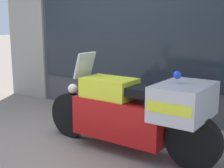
% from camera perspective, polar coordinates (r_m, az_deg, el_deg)
% --- Properties ---
extents(ground_plane, '(60.00, 60.00, 0.00)m').
position_cam_1_polar(ground_plane, '(4.30, -10.23, -10.93)').
color(ground_plane, gray).
extents(shop_building, '(5.83, 0.55, 3.43)m').
position_cam_1_polar(shop_building, '(5.83, -0.34, 12.34)').
color(shop_building, '#424247').
rests_on(shop_building, ground).
extents(window_display, '(4.38, 0.30, 2.06)m').
position_cam_1_polar(window_display, '(5.56, 7.24, -0.50)').
color(window_display, slate).
rests_on(window_display, ground).
extents(paramedic_motorcycle, '(2.44, 0.82, 1.22)m').
position_cam_1_polar(paramedic_motorcycle, '(3.81, 4.59, -4.81)').
color(paramedic_motorcycle, black).
rests_on(paramedic_motorcycle, ground).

